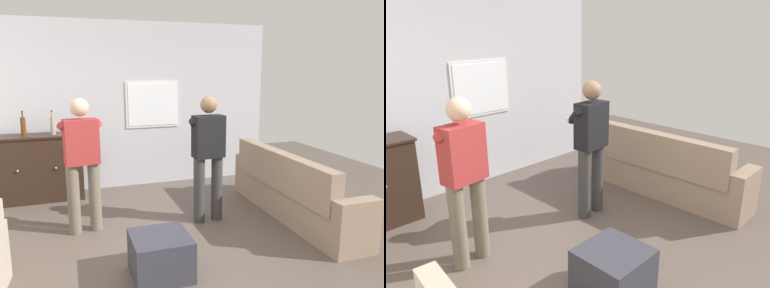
% 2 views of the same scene
% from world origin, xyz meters
% --- Properties ---
extents(ground, '(10.40, 10.40, 0.00)m').
position_xyz_m(ground, '(0.00, 0.00, 0.00)').
color(ground, brown).
extents(wall_back_with_window, '(5.20, 0.15, 2.80)m').
position_xyz_m(wall_back_with_window, '(0.01, 2.66, 1.40)').
color(wall_back_with_window, silver).
rests_on(wall_back_with_window, ground).
extents(couch, '(0.57, 2.56, 0.92)m').
position_xyz_m(couch, '(1.93, 0.47, 0.34)').
color(couch, gray).
rests_on(couch, ground).
extents(sideboard_cabinet, '(1.36, 0.49, 1.03)m').
position_xyz_m(sideboard_cabinet, '(-1.38, 2.30, 0.52)').
color(sideboard_cabinet, black).
rests_on(sideboard_cabinet, ground).
extents(bottle_wine_green, '(0.07, 0.07, 0.37)m').
position_xyz_m(bottle_wine_green, '(-1.13, 2.26, 1.18)').
color(bottle_wine_green, gray).
rests_on(bottle_wine_green, sideboard_cabinet).
extents(bottle_liquor_amber, '(0.08, 0.08, 0.38)m').
position_xyz_m(bottle_liquor_amber, '(-1.54, 2.28, 1.18)').
color(bottle_liquor_amber, '#593314').
rests_on(bottle_liquor_amber, sideboard_cabinet).
extents(ottoman, '(0.57, 0.57, 0.42)m').
position_xyz_m(ottoman, '(-0.13, -0.43, 0.21)').
color(ottoman, '#33333D').
rests_on(ottoman, ground).
extents(person_standing_left, '(0.55, 0.50, 1.68)m').
position_xyz_m(person_standing_left, '(-0.77, 0.88, 0.94)').
color(person_standing_left, '#6B6051').
rests_on(person_standing_left, ground).
extents(person_standing_right, '(0.56, 0.49, 1.68)m').
position_xyz_m(person_standing_right, '(0.81, 0.72, 0.94)').
color(person_standing_right, '#383838').
rests_on(person_standing_right, ground).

